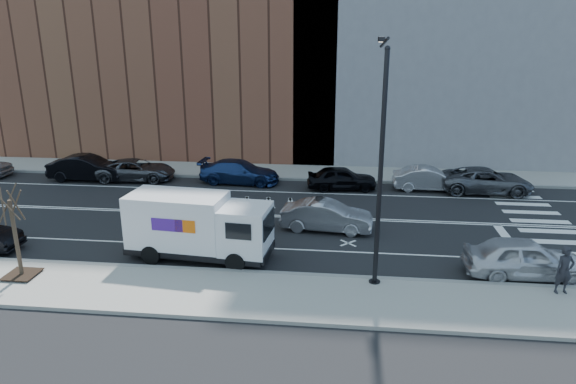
% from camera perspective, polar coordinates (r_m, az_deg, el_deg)
% --- Properties ---
extents(ground, '(120.00, 120.00, 0.00)m').
position_cam_1_polar(ground, '(27.97, -5.71, -2.52)').
color(ground, black).
rests_on(ground, ground).
extents(sidewalk_near, '(44.00, 3.60, 0.15)m').
position_cam_1_polar(sidewalk_near, '(20.15, -10.87, -10.81)').
color(sidewalk_near, gray).
rests_on(sidewalk_near, ground).
extents(sidewalk_far, '(44.00, 3.60, 0.15)m').
position_cam_1_polar(sidewalk_far, '(36.21, -2.89, 2.32)').
color(sidewalk_far, gray).
rests_on(sidewalk_far, ground).
extents(curb_near, '(44.00, 0.25, 0.17)m').
position_cam_1_polar(curb_near, '(21.68, -9.50, -8.58)').
color(curb_near, gray).
rests_on(curb_near, ground).
extents(curb_far, '(44.00, 0.25, 0.17)m').
position_cam_1_polar(curb_far, '(34.49, -3.36, 1.56)').
color(curb_far, gray).
rests_on(curb_far, ground).
extents(crosswalk, '(3.00, 14.00, 0.01)m').
position_cam_1_polar(crosswalk, '(29.31, 26.65, -3.41)').
color(crosswalk, white).
rests_on(crosswalk, ground).
extents(road_markings, '(40.00, 8.60, 0.01)m').
position_cam_1_polar(road_markings, '(27.97, -5.71, -2.51)').
color(road_markings, white).
rests_on(road_markings, ground).
extents(bldg_brick, '(26.00, 10.00, 22.00)m').
position_cam_1_polar(bldg_brick, '(43.51, -12.70, 19.02)').
color(bldg_brick, brown).
rests_on(bldg_brick, ground).
extents(streetlight, '(0.44, 4.02, 9.34)m').
position_cam_1_polar(streetlight, '(19.36, 10.23, 3.94)').
color(streetlight, black).
rests_on(streetlight, ground).
extents(street_tree, '(1.20, 1.20, 3.75)m').
position_cam_1_polar(street_tree, '(22.87, -27.88, -5.32)').
color(street_tree, black).
rests_on(street_tree, ground).
extents(fedex_van, '(6.42, 2.71, 2.86)m').
position_cam_1_polar(fedex_van, '(22.48, -9.98, -3.70)').
color(fedex_van, black).
rests_on(fedex_van, ground).
extents(far_parked_b, '(5.06, 1.78, 1.66)m').
position_cam_1_polar(far_parked_b, '(36.56, -21.37, 2.50)').
color(far_parked_b, black).
rests_on(far_parked_b, ground).
extents(far_parked_c, '(5.20, 2.69, 1.40)m').
position_cam_1_polar(far_parked_c, '(35.53, -16.51, 2.36)').
color(far_parked_c, '#46474D').
rests_on(far_parked_c, ground).
extents(far_parked_d, '(5.32, 2.46, 1.51)m').
position_cam_1_polar(far_parked_d, '(33.58, -5.42, 2.25)').
color(far_parked_d, navy).
rests_on(far_parked_d, ground).
extents(far_parked_e, '(4.47, 2.22, 1.46)m').
position_cam_1_polar(far_parked_e, '(32.24, 5.99, 1.55)').
color(far_parked_e, black).
rests_on(far_parked_e, ground).
extents(far_parked_f, '(4.43, 1.58, 1.45)m').
position_cam_1_polar(far_parked_f, '(33.10, 15.40, 1.42)').
color(far_parked_f, '#B4B5BA').
rests_on(far_parked_f, ground).
extents(far_parked_g, '(5.51, 2.56, 1.53)m').
position_cam_1_polar(far_parked_g, '(33.68, 21.14, 1.20)').
color(far_parked_g, '#4F5157').
rests_on(far_parked_g, ground).
extents(driving_sedan, '(4.64, 1.99, 1.49)m').
position_cam_1_polar(driving_sedan, '(25.56, 4.32, -2.66)').
color(driving_sedan, '#99999D').
rests_on(driving_sedan, ground).
extents(near_parked_front, '(4.83, 2.10, 1.62)m').
position_cam_1_polar(near_parked_front, '(22.84, 24.83, -6.66)').
color(near_parked_front, silver).
rests_on(near_parked_front, ground).
extents(pedestrian, '(0.73, 0.54, 1.84)m').
position_cam_1_polar(pedestrian, '(21.72, 28.36, -7.65)').
color(pedestrian, black).
rests_on(pedestrian, sidewalk_near).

